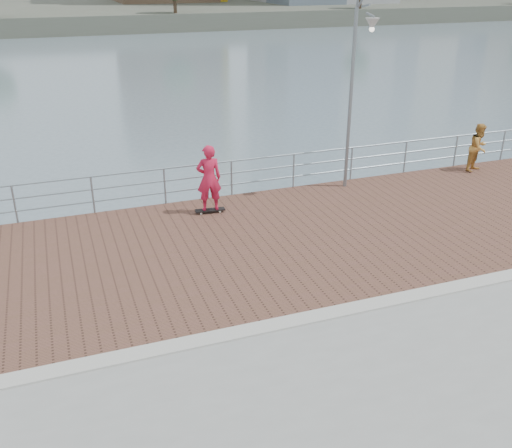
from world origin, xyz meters
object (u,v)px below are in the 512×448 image
object	(u,v)px
street_lamp	(360,64)
skateboarder	(209,178)
bystander	(479,147)
guardrail	(199,178)

from	to	relation	value
street_lamp	skateboarder	distance (m)	5.44
street_lamp	bystander	size ratio (longest dim) A/B	3.34
bystander	street_lamp	bearing A→B (deg)	159.88
guardrail	skateboarder	size ratio (longest dim) A/B	20.51
skateboarder	bystander	bearing A→B (deg)	-171.26
guardrail	skateboarder	bearing A→B (deg)	-89.18
guardrail	skateboarder	xyz separation A→B (m)	(0.02, -1.12, 0.37)
street_lamp	bystander	world-z (taller)	street_lamp
bystander	skateboarder	bearing A→B (deg)	159.88
street_lamp	skateboarder	bearing A→B (deg)	-177.23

